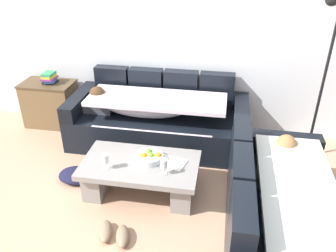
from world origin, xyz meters
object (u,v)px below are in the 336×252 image
at_px(couch_near_window, 280,214).
at_px(fruit_bowl, 150,157).
at_px(wine_glass_near_left, 105,159).
at_px(side_cabinet, 51,104).
at_px(crumpled_garment, 76,175).
at_px(coffee_table, 141,174).
at_px(couch_along_wall, 156,119).
at_px(pair_of_shoes, 114,234).
at_px(wine_glass_near_right, 164,164).
at_px(open_magazine, 171,163).
at_px(floor_lamp, 322,72).
at_px(book_stack_on_cabinet, 49,78).

xyz_separation_m(couch_near_window, fruit_bowl, (-1.25, 0.54, 0.09)).
distance_m(couch_near_window, fruit_bowl, 1.37).
bearing_deg(wine_glass_near_left, side_cabinet, 132.95).
bearing_deg(crumpled_garment, coffee_table, -5.73).
relative_size(couch_along_wall, pair_of_shoes, 6.31).
relative_size(couch_along_wall, wine_glass_near_right, 13.60).
distance_m(open_magazine, crumpled_garment, 1.14).
height_order(couch_near_window, coffee_table, couch_near_window).
bearing_deg(crumpled_garment, side_cabinet, 126.03).
relative_size(couch_along_wall, wine_glass_near_left, 13.60).
height_order(couch_along_wall, fruit_bowl, couch_along_wall).
bearing_deg(couch_near_window, crumpled_garment, 75.35).
xyz_separation_m(wine_glass_near_left, wine_glass_near_right, (0.59, 0.01, 0.00)).
height_order(floor_lamp, pair_of_shoes, floor_lamp).
bearing_deg(side_cabinet, fruit_bowl, -35.03).
distance_m(couch_near_window, floor_lamp, 1.73).
relative_size(coffee_table, book_stack_on_cabinet, 5.76).
xyz_separation_m(fruit_bowl, side_cabinet, (-1.73, 1.21, -0.10)).
height_order(wine_glass_near_left, open_magazine, wine_glass_near_left).
height_order(wine_glass_near_right, crumpled_garment, wine_glass_near_right).
relative_size(couch_along_wall, crumpled_garment, 5.65).
relative_size(couch_along_wall, book_stack_on_cabinet, 10.85).
bearing_deg(coffee_table, couch_near_window, -19.48).
distance_m(couch_near_window, book_stack_on_cabinet, 3.43).
distance_m(couch_along_wall, floor_lamp, 2.03).
bearing_deg(side_cabinet, open_magazine, -32.06).
relative_size(couch_along_wall, open_magazine, 8.06).
height_order(coffee_table, fruit_bowl, fruit_bowl).
relative_size(couch_near_window, book_stack_on_cabinet, 9.52).
bearing_deg(coffee_table, wine_glass_near_right, -27.42).
distance_m(book_stack_on_cabinet, pair_of_shoes, 2.54).
height_order(couch_along_wall, crumpled_garment, couch_along_wall).
bearing_deg(wine_glass_near_right, couch_along_wall, 105.58).
bearing_deg(fruit_bowl, side_cabinet, 144.97).
distance_m(couch_along_wall, couch_near_window, 2.07).
bearing_deg(book_stack_on_cabinet, couch_near_window, -30.83).
xyz_separation_m(fruit_bowl, wine_glass_near_right, (0.19, -0.20, 0.07)).
height_order(pair_of_shoes, crumpled_garment, crumpled_garment).
bearing_deg(pair_of_shoes, couch_near_window, 7.64).
height_order(coffee_table, wine_glass_near_right, wine_glass_near_right).
height_order(book_stack_on_cabinet, floor_lamp, floor_lamp).
xyz_separation_m(pair_of_shoes, crumpled_garment, (-0.68, 0.74, 0.01)).
bearing_deg(couch_near_window, coffee_table, 70.52).
distance_m(open_magazine, book_stack_on_cabinet, 2.29).
distance_m(coffee_table, side_cabinet, 2.08).
height_order(couch_along_wall, coffee_table, couch_along_wall).
distance_m(fruit_bowl, floor_lamp, 2.08).
relative_size(wine_glass_near_right, floor_lamp, 0.09).
relative_size(wine_glass_near_left, open_magazine, 0.59).
bearing_deg(wine_glass_near_right, floor_lamp, 36.47).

